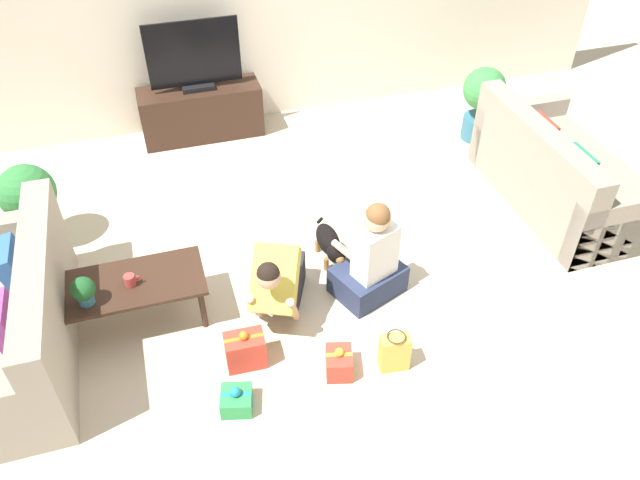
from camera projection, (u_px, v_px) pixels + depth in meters
name	position (u px, v px, depth m)	size (l,w,h in m)	color
ground_plane	(319.00, 263.00, 5.27)	(16.00, 16.00, 0.00)	beige
wall_back	(244.00, 1.00, 6.34)	(8.40, 0.06, 2.60)	silver
sofa_left	(5.00, 325.00, 4.34)	(0.95, 1.81, 0.86)	gray
sofa_right	(559.00, 175.00, 5.73)	(0.95, 1.81, 0.86)	gray
coffee_table	(131.00, 287.00, 4.55)	(1.07, 0.53, 0.40)	#382319
tv_console	(201.00, 112.00, 6.67)	(1.27, 0.42, 0.56)	#382319
tv	(194.00, 59.00, 6.28)	(0.94, 0.20, 0.72)	black
potted_plant_corner_left	(28.00, 197.00, 5.16)	(0.47, 0.47, 0.77)	beige
potted_plant_corner_right	(483.00, 99.00, 6.51)	(0.44, 0.44, 0.80)	#336B84
person_kneeling	(278.00, 281.00, 4.64)	(0.59, 0.82, 0.76)	#23232D
person_sitting	(371.00, 262.00, 4.80)	(0.63, 0.59, 0.90)	#283351
dog	(330.00, 244.00, 5.13)	(0.18, 0.60, 0.34)	black
gift_box_a	(339.00, 363.00, 4.36)	(0.23, 0.26, 0.24)	red
gift_box_b	(245.00, 350.00, 4.39)	(0.28, 0.20, 0.32)	red
gift_box_c	(237.00, 400.00, 4.14)	(0.25, 0.25, 0.20)	#2D934C
gift_bag_a	(394.00, 352.00, 4.35)	(0.22, 0.15, 0.32)	#E5B74C
mug	(130.00, 280.00, 4.48)	(0.12, 0.08, 0.09)	#B23D38
tabletop_plant	(83.00, 290.00, 4.29)	(0.17, 0.17, 0.22)	#336B84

